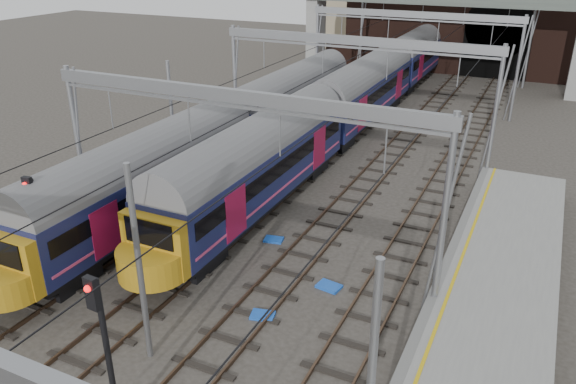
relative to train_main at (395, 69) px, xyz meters
The scene contains 11 objects.
tracks 24.15m from the train_main, 85.22° to the right, with size 14.40×80.00×0.22m.
overhead_line 18.00m from the train_main, 83.46° to the right, with size 16.80×80.00×8.00m.
retaining_wall 13.56m from the train_main, 75.34° to the left, with size 28.00×2.75×9.00m.
overbridge 8.72m from the train_main, 74.21° to the left, with size 28.00×3.00×9.25m.
train_main is the anchor object (origin of this frame).
train_second 21.41m from the train_main, 100.77° to the right, with size 2.82×32.59×4.84m.
signal_near_left 35.82m from the train_main, 96.27° to the right, with size 0.38×0.47×5.05m.
signal_near_centre 40.00m from the train_main, 85.48° to the right, with size 0.38×0.48×5.20m.
equip_cover_a 33.77m from the train_main, 82.42° to the right, with size 0.88×0.62×0.10m, color blue.
equip_cover_b 28.19m from the train_main, 85.54° to the right, with size 0.86×0.61×0.10m, color blue.
equip_cover_c 31.21m from the train_main, 78.92° to the right, with size 0.95×0.67×0.11m, color blue.
Camera 1 is at (10.71, -9.65, 12.85)m, focal length 35.00 mm.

